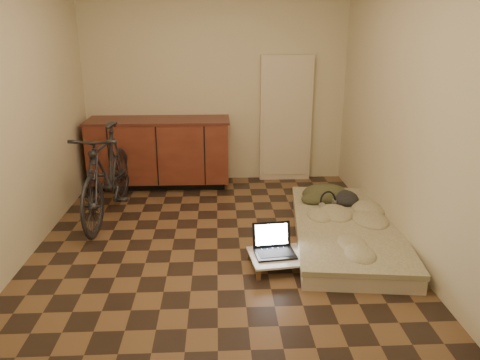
{
  "coord_description": "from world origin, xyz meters",
  "views": [
    {
      "loc": [
        0.02,
        -4.34,
        2.03
      ],
      "look_at": [
        0.24,
        0.21,
        0.55
      ],
      "focal_mm": 35.0,
      "sensor_mm": 36.0,
      "label": 1
    }
  ],
  "objects_px": {
    "laptop": "(274,247)",
    "lap_desk": "(288,256)",
    "bicycle": "(106,169)",
    "futon": "(346,230)"
  },
  "relations": [
    {
      "from": "futon",
      "to": "lap_desk",
      "type": "distance_m",
      "value": 0.87
    },
    {
      "from": "bicycle",
      "to": "lap_desk",
      "type": "xyz_separation_m",
      "value": [
        1.83,
        -1.22,
        -0.47
      ]
    },
    {
      "from": "futon",
      "to": "laptop",
      "type": "xyz_separation_m",
      "value": [
        -0.79,
        -0.5,
        0.07
      ]
    },
    {
      "from": "bicycle",
      "to": "futon",
      "type": "height_order",
      "value": "bicycle"
    },
    {
      "from": "futon",
      "to": "lap_desk",
      "type": "height_order",
      "value": "futon"
    },
    {
      "from": "laptop",
      "to": "bicycle",
      "type": "bearing_deg",
      "value": 138.84
    },
    {
      "from": "bicycle",
      "to": "laptop",
      "type": "height_order",
      "value": "bicycle"
    },
    {
      "from": "lap_desk",
      "to": "laptop",
      "type": "xyz_separation_m",
      "value": [
        -0.12,
        0.05,
        0.06
      ]
    },
    {
      "from": "lap_desk",
      "to": "laptop",
      "type": "distance_m",
      "value": 0.15
    },
    {
      "from": "laptop",
      "to": "lap_desk",
      "type": "bearing_deg",
      "value": -30.68
    }
  ]
}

